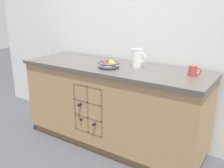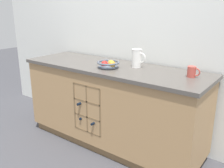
% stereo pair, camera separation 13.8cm
% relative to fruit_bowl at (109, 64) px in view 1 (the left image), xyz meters
% --- Properties ---
extents(ground_plane, '(14.00, 14.00, 0.00)m').
position_rel_fruit_bowl_xyz_m(ground_plane, '(-0.02, 0.09, -0.92)').
color(ground_plane, '#424247').
extents(back_wall, '(4.40, 0.06, 2.55)m').
position_rel_fruit_bowl_xyz_m(back_wall, '(-0.02, 0.46, 0.35)').
color(back_wall, silver).
rests_on(back_wall, ground_plane).
extents(kitchen_island, '(2.01, 0.66, 0.88)m').
position_rel_fruit_bowl_xyz_m(kitchen_island, '(-0.02, 0.09, -0.48)').
color(kitchen_island, brown).
rests_on(kitchen_island, ground_plane).
extents(fruit_bowl, '(0.22, 0.22, 0.08)m').
position_rel_fruit_bowl_xyz_m(fruit_bowl, '(0.00, 0.00, 0.00)').
color(fruit_bowl, '#4C5666').
rests_on(fruit_bowl, kitchen_island).
extents(white_pitcher, '(0.15, 0.10, 0.18)m').
position_rel_fruit_bowl_xyz_m(white_pitcher, '(0.21, 0.19, 0.06)').
color(white_pitcher, white).
rests_on(white_pitcher, kitchen_island).
extents(ceramic_mug, '(0.11, 0.07, 0.09)m').
position_rel_fruit_bowl_xyz_m(ceramic_mug, '(0.78, 0.16, 0.01)').
color(ceramic_mug, '#B7473D').
rests_on(ceramic_mug, kitchen_island).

